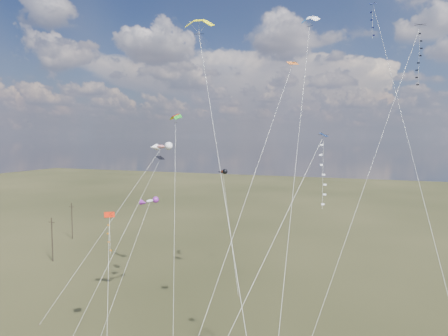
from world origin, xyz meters
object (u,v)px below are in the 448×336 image
(utility_pole_near, at_px, (52,239))
(utility_pole_far, at_px, (72,221))
(parafoil_yellow, at_px, (199,22))
(diamond_black_high, at_px, (413,72))

(utility_pole_near, distance_m, utility_pole_far, 16.12)
(utility_pole_far, bearing_deg, parafoil_yellow, -36.90)
(diamond_black_high, bearing_deg, parafoil_yellow, -149.35)
(utility_pole_far, height_order, diamond_black_high, diamond_black_high)
(parafoil_yellow, bearing_deg, utility_pole_far, 143.10)
(parafoil_yellow, bearing_deg, utility_pole_near, 151.33)
(utility_pole_far, bearing_deg, diamond_black_high, -20.39)
(utility_pole_near, height_order, diamond_black_high, diamond_black_high)
(utility_pole_near, relative_size, parafoil_yellow, 0.24)
(utility_pole_far, relative_size, diamond_black_high, 0.23)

